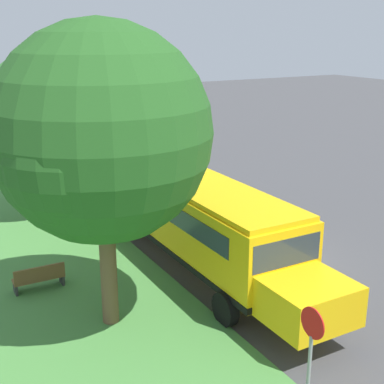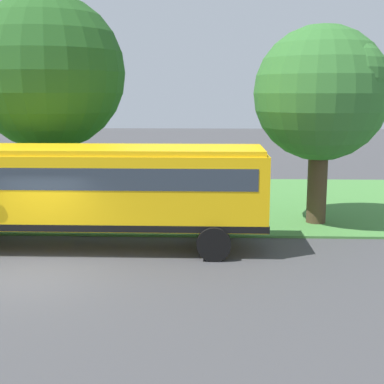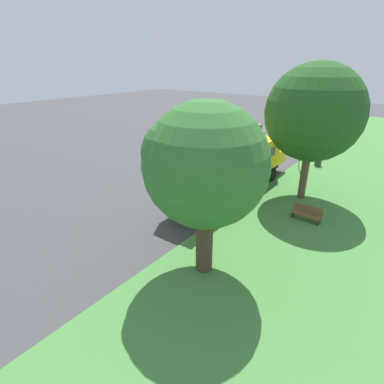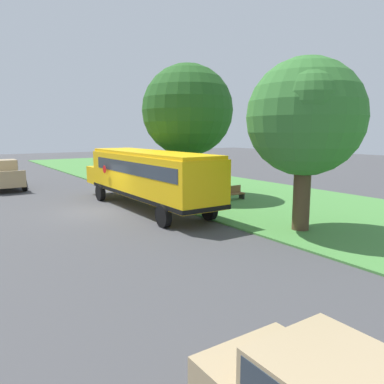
{
  "view_description": "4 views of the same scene",
  "coord_description": "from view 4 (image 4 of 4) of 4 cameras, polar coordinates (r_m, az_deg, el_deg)",
  "views": [
    {
      "loc": [
        -11.37,
        -14.26,
        8.1
      ],
      "look_at": [
        -1.34,
        3.72,
        1.78
      ],
      "focal_mm": 50.0,
      "sensor_mm": 36.0,
      "label": 1
    },
    {
      "loc": [
        13.37,
        4.84,
        4.78
      ],
      "look_at": [
        -1.62,
        4.28,
        1.99
      ],
      "focal_mm": 50.0,
      "sensor_mm": 36.0,
      "label": 2
    },
    {
      "loc": [
        -12.02,
        17.4,
        8.29
      ],
      "look_at": [
        -2.2,
        4.55,
        1.24
      ],
      "focal_mm": 28.0,
      "sensor_mm": 36.0,
      "label": 3
    },
    {
      "loc": [
        6.4,
        18.99,
        4.17
      ],
      "look_at": [
        -2.12,
        6.23,
        1.71
      ],
      "focal_mm": 35.0,
      "sensor_mm": 36.0,
      "label": 4
    }
  ],
  "objects": [
    {
      "name": "ground_plane",
      "position": [
        20.47,
        -14.79,
        -2.94
      ],
      "size": [
        120.0,
        120.0,
        0.0
      ],
      "primitive_type": "plane",
      "color": "#424244"
    },
    {
      "name": "grass_verge",
      "position": [
        25.43,
        7.0,
        -0.29
      ],
      "size": [
        12.0,
        80.0,
        0.08
      ],
      "primitive_type": "cube",
      "color": "#47843D",
      "rests_on": "ground"
    },
    {
      "name": "school_bus",
      "position": [
        20.35,
        -6.83,
        2.72
      ],
      "size": [
        2.85,
        12.42,
        3.16
      ],
      "color": "yellow",
      "rests_on": "ground"
    },
    {
      "name": "pickup_truck",
      "position": [
        31.06,
        -26.72,
        2.43
      ],
      "size": [
        2.28,
        5.4,
        2.1
      ],
      "color": "tan",
      "rests_on": "ground"
    },
    {
      "name": "oak_tree_beside_bus",
      "position": [
        24.44,
        -0.48,
        12.11
      ],
      "size": [
        5.77,
        5.77,
        8.41
      ],
      "color": "brown",
      "rests_on": "ground"
    },
    {
      "name": "oak_tree_roadside_mid",
      "position": [
        15.99,
        16.96,
        11.01
      ],
      "size": [
        4.78,
        4.78,
        7.16
      ],
      "color": "#4C3826",
      "rests_on": "ground"
    },
    {
      "name": "stop_sign",
      "position": [
        28.44,
        -10.86,
        4.05
      ],
      "size": [
        0.08,
        0.68,
        2.74
      ],
      "color": "gray",
      "rests_on": "ground"
    },
    {
      "name": "park_bench",
      "position": [
        22.9,
        6.08,
        -0.22
      ],
      "size": [
        1.61,
        0.52,
        0.92
      ],
      "color": "brown",
      "rests_on": "ground"
    },
    {
      "name": "trash_bin",
      "position": [
        30.43,
        -9.98,
        1.96
      ],
      "size": [
        0.56,
        0.56,
        0.9
      ],
      "primitive_type": "cylinder",
      "color": "#2D4C33",
      "rests_on": "ground"
    }
  ]
}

